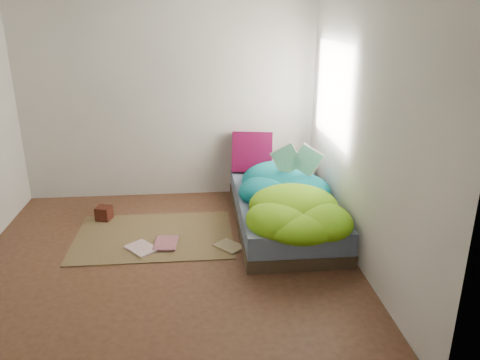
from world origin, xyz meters
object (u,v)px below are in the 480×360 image
floor_book_a (132,252)px  pillow_magenta (252,152)px  floor_book_b (154,244)px  open_book (297,151)px  wooden_box (104,213)px  bed (283,210)px

floor_book_a → pillow_magenta: bearing=5.5°
floor_book_b → open_book: bearing=21.2°
pillow_magenta → floor_book_b: 1.73m
floor_book_a → floor_book_b: (0.20, 0.16, 0.00)m
pillow_magenta → open_book: size_ratio=1.10×
open_book → wooden_box: 2.22m
bed → open_book: 0.66m
wooden_box → bed: bearing=-8.3°
bed → floor_book_a: (-1.55, -0.53, -0.14)m
floor_book_a → wooden_box: bearing=75.5°
pillow_magenta → open_book: open_book is taller
pillow_magenta → wooden_box: size_ratio=3.22×
open_book → wooden_box: bearing=-172.6°
pillow_magenta → floor_book_b: size_ratio=1.58×
open_book → floor_book_b: 1.74m
bed → pillow_magenta: bearing=106.1°
bed → pillow_magenta: size_ratio=4.15×
wooden_box → floor_book_b: bearing=-47.8°
bed → pillow_magenta: (-0.24, 0.83, 0.41)m
wooden_box → floor_book_a: 0.91m
open_book → floor_book_a: bearing=-147.1°
floor_book_a → bed: bearing=-21.6°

